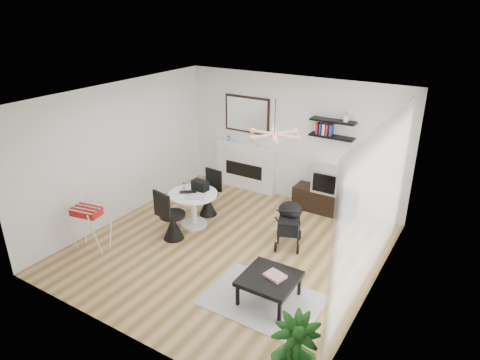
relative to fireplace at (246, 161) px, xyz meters
The scene contains 25 objects.
floor 2.75m from the fireplace, 65.59° to the right, with size 5.00×5.00×0.00m, color brown.
ceiling 3.34m from the fireplace, 65.59° to the right, with size 5.00×5.00×0.00m, color white.
wall_back 1.29m from the fireplace, ahead, with size 5.00×5.00×0.00m, color white.
wall_left 2.88m from the fireplace, 120.01° to the right, with size 5.00×5.00×0.00m, color white.
wall_right 4.39m from the fireplace, 33.95° to the right, with size 5.00×5.00×0.00m, color white.
sheer_curtain 4.20m from the fireplace, 32.43° to the right, with size 0.04×3.60×2.60m, color white.
fireplace is the anchor object (origin of this frame).
shelf_lower 2.21m from the fireplace, ahead, with size 0.90×0.25×0.04m, color black.
shelf_upper 2.36m from the fireplace, ahead, with size 0.90×0.25×0.04m, color black.
pendant_lamp 3.15m from the fireplace, 49.71° to the right, with size 0.90×0.90×0.10m, color tan, non-canonical shape.
tv_console 2.07m from the fireplace, ahead, with size 1.29×0.45×0.48m, color black.
crt_tv 2.06m from the fireplace, ahead, with size 0.56×0.49×0.49m.
dining_table 2.09m from the fireplace, 87.95° to the right, with size 0.95×0.95×0.69m.
laptop 2.13m from the fireplace, 89.86° to the right, with size 0.33×0.21×0.03m, color black.
black_bag 1.87m from the fireplace, 86.91° to the right, with size 0.32×0.19×0.19m, color black.
newspaper 2.16m from the fireplace, 84.54° to the right, with size 0.37×0.30×0.01m, color silver.
drinking_glass 1.99m from the fireplace, 96.22° to the right, with size 0.07×0.07×0.11m, color white.
chair_far 1.58m from the fireplace, 88.58° to the right, with size 0.45×0.46×0.94m.
chair_near 2.71m from the fireplace, 89.03° to the right, with size 0.49×0.51×1.00m.
drying_rack 3.81m from the fireplace, 104.16° to the right, with size 0.65×0.62×0.86m.
stroller 2.61m from the fireplace, 41.41° to the right, with size 0.65×0.80×0.87m.
rug 4.14m from the fireplace, 55.31° to the right, with size 1.67×1.20×0.01m, color #A4A4A4.
coffee_table 4.09m from the fireplace, 54.07° to the right, with size 0.79×0.79×0.40m.
magazines 4.10m from the fireplace, 52.98° to the right, with size 0.29×0.22×0.04m, color #B52D39.
potted_plant 5.63m from the fireplace, 53.45° to the right, with size 0.55×0.55×0.97m, color #194F16.
Camera 1 is at (3.63, -5.46, 4.11)m, focal length 32.00 mm.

